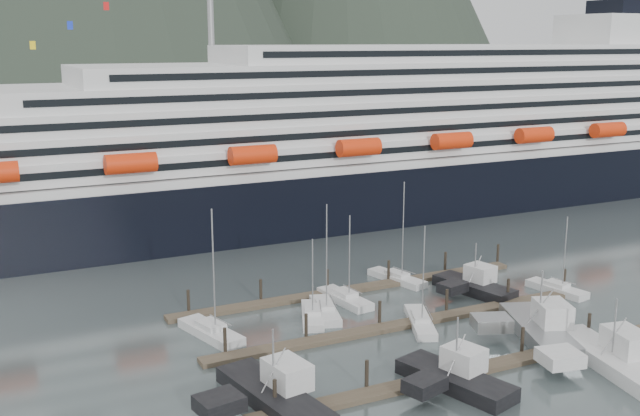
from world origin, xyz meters
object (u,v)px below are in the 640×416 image
(sailboat_b, at_px, (325,311))
(trawler_d, at_px, (537,328))
(cruise_ship, at_px, (418,143))
(sailboat_f, at_px, (345,299))
(sailboat_d, at_px, (420,322))
(trawler_e, at_px, (474,286))
(sailboat_h, at_px, (557,289))
(trawler_b, at_px, (454,378))
(sailboat_g, at_px, (397,278))
(sailboat_a, at_px, (211,332))
(sailboat_c, at_px, (312,316))
(trawler_c, at_px, (610,359))
(trawler_a, at_px, (272,395))

(sailboat_b, height_order, trawler_d, sailboat_b)
(cruise_ship, relative_size, sailboat_f, 18.34)
(sailboat_d, distance_m, trawler_e, 13.83)
(sailboat_h, height_order, trawler_b, sailboat_h)
(sailboat_g, bearing_deg, sailboat_d, 143.92)
(sailboat_g, bearing_deg, cruise_ship, -50.01)
(sailboat_g, distance_m, trawler_e, 10.28)
(sailboat_d, bearing_deg, sailboat_a, 95.29)
(sailboat_b, relative_size, sailboat_c, 1.35)
(sailboat_a, xyz_separation_m, trawler_e, (34.19, -0.85, 0.47))
(cruise_ship, bearing_deg, sailboat_c, -133.88)
(sailboat_h, relative_size, trawler_c, 0.66)
(sailboat_a, bearing_deg, trawler_d, -131.02)
(sailboat_d, bearing_deg, sailboat_f, 44.65)
(trawler_d, bearing_deg, sailboat_c, 71.97)
(sailboat_b, distance_m, sailboat_f, 4.67)
(sailboat_g, relative_size, trawler_e, 1.21)
(trawler_b, bearing_deg, sailboat_g, -38.26)
(trawler_e, bearing_deg, trawler_a, 102.09)
(cruise_ship, distance_m, trawler_b, 78.32)
(cruise_ship, height_order, sailboat_f, cruise_ship)
(sailboat_c, bearing_deg, trawler_d, -105.24)
(trawler_a, bearing_deg, cruise_ship, -51.45)
(sailboat_b, relative_size, sailboat_h, 1.32)
(sailboat_g, bearing_deg, sailboat_b, 101.81)
(sailboat_a, height_order, trawler_c, sailboat_a)
(sailboat_b, xyz_separation_m, sailboat_h, (29.70, -6.00, -0.02))
(sailboat_c, distance_m, trawler_d, 24.75)
(sailboat_b, bearing_deg, trawler_c, -127.79)
(sailboat_f, relative_size, sailboat_h, 1.10)
(sailboat_g, bearing_deg, sailboat_a, 90.81)
(sailboat_d, relative_size, trawler_a, 0.83)
(sailboat_d, bearing_deg, trawler_e, -38.51)
(sailboat_b, relative_size, trawler_b, 1.13)
(cruise_ship, height_order, sailboat_g, cruise_ship)
(trawler_a, height_order, trawler_b, trawler_a)
(sailboat_f, height_order, trawler_a, sailboat_f)
(sailboat_a, height_order, trawler_e, sailboat_a)
(trawler_b, bearing_deg, trawler_a, 59.38)
(sailboat_b, bearing_deg, trawler_a, 158.03)
(cruise_ship, bearing_deg, trawler_d, -111.83)
(sailboat_h, bearing_deg, trawler_b, 109.54)
(sailboat_b, bearing_deg, trawler_e, -78.05)
(sailboat_c, bearing_deg, sailboat_b, -44.67)
(trawler_a, xyz_separation_m, trawler_d, (31.35, 1.67, 0.04))
(sailboat_a, distance_m, trawler_e, 34.21)
(cruise_ship, distance_m, sailboat_g, 48.50)
(sailboat_h, xyz_separation_m, trawler_a, (-43.72, -11.90, 0.57))
(sailboat_d, bearing_deg, trawler_b, -178.11)
(sailboat_b, height_order, sailboat_d, sailboat_b)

